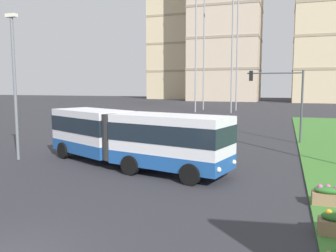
{
  "coord_description": "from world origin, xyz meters",
  "views": [
    {
      "loc": [
        6.72,
        -6.41,
        4.44
      ],
      "look_at": [
        0.54,
        11.88,
        2.2
      ],
      "focal_mm": 37.07,
      "sensor_mm": 36.0,
      "label": 1
    }
  ],
  "objects": [
    {
      "name": "streetlight_left",
      "position": [
        -8.5,
        10.25,
        4.74
      ],
      "size": [
        0.7,
        0.28,
        8.59
      ],
      "color": "slate",
      "rests_on": "ground"
    },
    {
      "name": "apartment_tower_centre",
      "position": [
        17.59,
        96.45,
        20.98
      ],
      "size": [
        18.55,
        14.21,
        41.91
      ],
      "color": "beige",
      "rests_on": "ground"
    },
    {
      "name": "apartment_tower_west",
      "position": [
        -30.0,
        112.49,
        27.01
      ],
      "size": [
        16.14,
        19.08,
        53.98
      ],
      "color": "beige",
      "rests_on": "ground"
    },
    {
      "name": "car_black_sedan",
      "position": [
        -6.04,
        19.15,
        0.75
      ],
      "size": [
        4.44,
        2.09,
        1.58
      ],
      "color": "black",
      "rests_on": "ground"
    },
    {
      "name": "flower_planter_2",
      "position": [
        8.34,
        7.22,
        0.43
      ],
      "size": [
        1.1,
        0.56,
        0.74
      ],
      "color": "#937051",
      "rests_on": "grass_median"
    },
    {
      "name": "transmission_pylon",
      "position": [
        -4.62,
        53.41,
        16.63
      ],
      "size": [
        9.0,
        6.24,
        30.42
      ],
      "color": "gray",
      "rests_on": "ground"
    },
    {
      "name": "traffic_light_far_right",
      "position": [
        6.5,
        22.0,
        3.92
      ],
      "size": [
        4.24,
        0.28,
        5.63
      ],
      "color": "#474C51",
      "rests_on": "ground"
    },
    {
      "name": "apartment_tower_westcentre",
      "position": [
        -10.89,
        99.64,
        26.63
      ],
      "size": [
        20.46,
        16.17,
        53.22
      ],
      "color": "#C6B299",
      "rests_on": "ground"
    },
    {
      "name": "articulated_bus",
      "position": [
        -1.33,
        10.8,
        1.65
      ],
      "size": [
        11.89,
        6.26,
        3.0
      ],
      "color": "white",
      "rests_on": "ground"
    }
  ]
}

